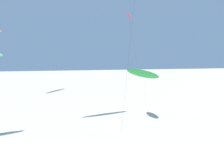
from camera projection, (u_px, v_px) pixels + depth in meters
name	position (u px, v px, depth m)	size (l,w,h in m)	color
flying_kite_3	(129.00, 16.00, 67.93)	(4.79, 12.76, 22.39)	red
flying_kite_5	(144.00, 74.00, 39.96)	(7.30, 4.60, 8.22)	green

